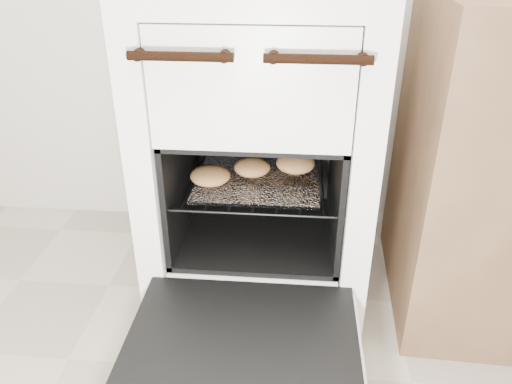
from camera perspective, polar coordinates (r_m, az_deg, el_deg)
stove at (r=1.60m, az=0.50°, el=4.41°), size 0.66×0.73×1.01m
oven_door at (r=1.29m, az=-1.59°, el=-17.00°), size 0.59×0.46×0.04m
oven_rack at (r=1.56m, az=0.28°, el=1.54°), size 0.48×0.46×0.01m
foil_sheet at (r=1.54m, az=0.21°, el=1.40°), size 0.37×0.33×0.01m
baked_rolls at (r=1.54m, az=-0.08°, el=2.74°), size 0.41×0.26×0.06m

